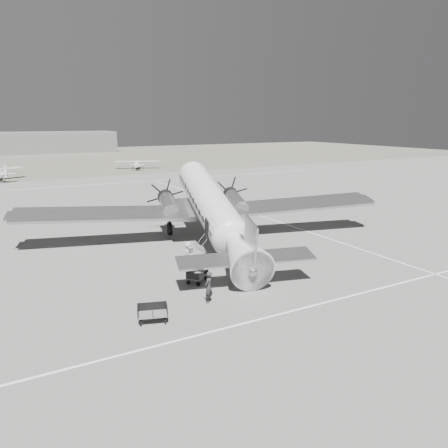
{
  "coord_description": "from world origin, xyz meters",
  "views": [
    {
      "loc": [
        -13.85,
        -31.34,
        10.03
      ],
      "look_at": [
        2.17,
        -2.44,
        2.2
      ],
      "focal_mm": 35.0,
      "sensor_mm": 36.0,
      "label": 1
    }
  ],
  "objects_px": {
    "baggage_cart_near": "(197,276)",
    "ground_crew": "(208,287)",
    "light_plane_right": "(137,164)",
    "baggage_cart_far": "(153,314)",
    "hangar_main": "(46,142)",
    "dc3_airliner": "(212,209)",
    "ramp_agent": "(191,259)",
    "passenger": "(188,254)"
  },
  "relations": [
    {
      "from": "baggage_cart_near",
      "to": "ground_crew",
      "type": "height_order",
      "value": "ground_crew"
    },
    {
      "from": "ramp_agent",
      "to": "passenger",
      "type": "bearing_deg",
      "value": -1.92
    },
    {
      "from": "light_plane_right",
      "to": "dc3_airliner",
      "type": "bearing_deg",
      "value": -82.0
    },
    {
      "from": "hangar_main",
      "to": "dc3_airliner",
      "type": "relative_size",
      "value": 1.32
    },
    {
      "from": "baggage_cart_far",
      "to": "ground_crew",
      "type": "relative_size",
      "value": 0.88
    },
    {
      "from": "light_plane_right",
      "to": "baggage_cart_near",
      "type": "height_order",
      "value": "light_plane_right"
    },
    {
      "from": "hangar_main",
      "to": "passenger",
      "type": "xyz_separation_m",
      "value": [
        -6.78,
        -124.31,
        -2.42
      ]
    },
    {
      "from": "hangar_main",
      "to": "baggage_cart_near",
      "type": "xyz_separation_m",
      "value": [
        -7.62,
        -127.59,
        -2.87
      ]
    },
    {
      "from": "baggage_cart_far",
      "to": "light_plane_right",
      "type": "bearing_deg",
      "value": 90.17
    },
    {
      "from": "baggage_cart_near",
      "to": "ground_crew",
      "type": "relative_size",
      "value": 0.84
    },
    {
      "from": "passenger",
      "to": "ramp_agent",
      "type": "bearing_deg",
      "value": 176.75
    },
    {
      "from": "baggage_cart_far",
      "to": "ramp_agent",
      "type": "height_order",
      "value": "ramp_agent"
    },
    {
      "from": "ramp_agent",
      "to": "ground_crew",
      "type": "bearing_deg",
      "value": 178.08
    },
    {
      "from": "baggage_cart_near",
      "to": "ground_crew",
      "type": "bearing_deg",
      "value": -142.48
    },
    {
      "from": "light_plane_right",
      "to": "baggage_cart_far",
      "type": "height_order",
      "value": "light_plane_right"
    },
    {
      "from": "hangar_main",
      "to": "ground_crew",
      "type": "height_order",
      "value": "hangar_main"
    },
    {
      "from": "baggage_cart_far",
      "to": "ground_crew",
      "type": "xyz_separation_m",
      "value": [
        3.63,
        0.85,
        0.46
      ]
    },
    {
      "from": "dc3_airliner",
      "to": "baggage_cart_far",
      "type": "xyz_separation_m",
      "value": [
        -9.24,
        -11.14,
        -2.58
      ]
    },
    {
      "from": "light_plane_right",
      "to": "passenger",
      "type": "height_order",
      "value": "light_plane_right"
    },
    {
      "from": "ramp_agent",
      "to": "passenger",
      "type": "height_order",
      "value": "ramp_agent"
    },
    {
      "from": "hangar_main",
      "to": "ramp_agent",
      "type": "bearing_deg",
      "value": -93.23
    },
    {
      "from": "hangar_main",
      "to": "baggage_cart_far",
      "type": "relative_size",
      "value": 26.23
    },
    {
      "from": "hangar_main",
      "to": "baggage_cart_far",
      "type": "xyz_separation_m",
      "value": [
        -12.07,
        -131.59,
        -2.85
      ]
    },
    {
      "from": "dc3_airliner",
      "to": "baggage_cart_far",
      "type": "distance_m",
      "value": 14.7
    },
    {
      "from": "hangar_main",
      "to": "light_plane_right",
      "type": "relative_size",
      "value": 4.51
    },
    {
      "from": "hangar_main",
      "to": "baggage_cart_near",
      "type": "bearing_deg",
      "value": -93.42
    },
    {
      "from": "light_plane_right",
      "to": "ground_crew",
      "type": "distance_m",
      "value": 72.43
    },
    {
      "from": "dc3_airliner",
      "to": "baggage_cart_near",
      "type": "height_order",
      "value": "dc3_airliner"
    },
    {
      "from": "baggage_cart_near",
      "to": "baggage_cart_far",
      "type": "distance_m",
      "value": 5.98
    },
    {
      "from": "baggage_cart_far",
      "to": "ramp_agent",
      "type": "distance_m",
      "value": 7.93
    },
    {
      "from": "baggage_cart_far",
      "to": "ramp_agent",
      "type": "relative_size",
      "value": 0.9
    },
    {
      "from": "baggage_cart_near",
      "to": "ramp_agent",
      "type": "distance_m",
      "value": 2.26
    },
    {
      "from": "baggage_cart_near",
      "to": "baggage_cart_far",
      "type": "relative_size",
      "value": 0.96
    },
    {
      "from": "dc3_airliner",
      "to": "hangar_main",
      "type": "bearing_deg",
      "value": 103.11
    },
    {
      "from": "baggage_cart_near",
      "to": "ground_crew",
      "type": "xyz_separation_m",
      "value": [
        -0.81,
        -3.14,
        0.48
      ]
    },
    {
      "from": "baggage_cart_near",
      "to": "light_plane_right",
      "type": "bearing_deg",
      "value": 37.01
    },
    {
      "from": "hangar_main",
      "to": "baggage_cart_far",
      "type": "distance_m",
      "value": 132.17
    },
    {
      "from": "passenger",
      "to": "baggage_cart_far",
      "type": "bearing_deg",
      "value": 155.19
    },
    {
      "from": "ramp_agent",
      "to": "hangar_main",
      "type": "bearing_deg",
      "value": 9.31
    },
    {
      "from": "ground_crew",
      "to": "ramp_agent",
      "type": "xyz_separation_m",
      "value": [
        1.36,
        5.29,
        -0.03
      ]
    },
    {
      "from": "baggage_cart_far",
      "to": "baggage_cart_near",
      "type": "bearing_deg",
      "value": 59.62
    },
    {
      "from": "dc3_airliner",
      "to": "light_plane_right",
      "type": "relative_size",
      "value": 3.42
    }
  ]
}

